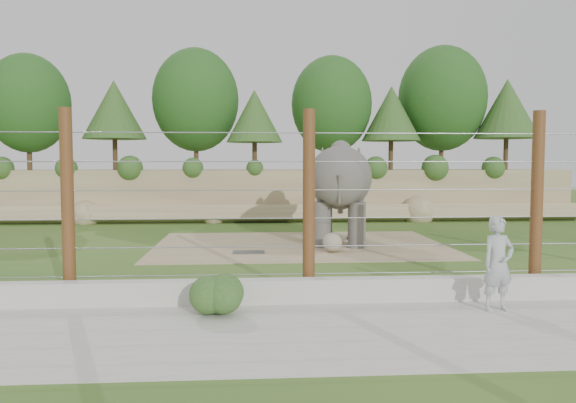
{
  "coord_description": "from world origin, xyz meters",
  "views": [
    {
      "loc": [
        -1.25,
        -16.3,
        2.88
      ],
      "look_at": [
        0.0,
        2.0,
        1.6
      ],
      "focal_mm": 35.0,
      "sensor_mm": 36.0,
      "label": 1
    }
  ],
  "objects": [
    {
      "name": "walkway_shrub",
      "position": [
        -1.88,
        -5.8,
        0.4
      ],
      "size": [
        0.78,
        0.78,
        0.78
      ],
      "primitive_type": "sphere",
      "color": "#2D5B21",
      "rests_on": "walkway"
    },
    {
      "name": "retaining_wall",
      "position": [
        0.0,
        -5.0,
        0.25
      ],
      "size": [
        26.0,
        0.35,
        0.5
      ],
      "primitive_type": "cube",
      "color": "#B5B1A8",
      "rests_on": "ground"
    },
    {
      "name": "ground",
      "position": [
        0.0,
        0.0,
        0.0
      ],
      "size": [
        90.0,
        90.0,
        0.0
      ],
      "primitive_type": "plane",
      "color": "#335E1D",
      "rests_on": "ground"
    },
    {
      "name": "drain_grate",
      "position": [
        -1.29,
        1.38,
        0.04
      ],
      "size": [
        1.0,
        0.6,
        0.03
      ],
      "primitive_type": "cube",
      "color": "#262628",
      "rests_on": "dirt_patch"
    },
    {
      "name": "zookeeper",
      "position": [
        3.53,
        -5.9,
        0.93
      ],
      "size": [
        0.75,
        0.58,
        1.84
      ],
      "primitive_type": "imported",
      "rotation": [
        0.0,
        0.0,
        0.22
      ],
      "color": "silver",
      "rests_on": "walkway"
    },
    {
      "name": "elephant",
      "position": [
        1.93,
        3.32,
        1.81
      ],
      "size": [
        2.66,
        4.74,
        3.63
      ],
      "primitive_type": null,
      "rotation": [
        0.0,
        0.0,
        -0.17
      ],
      "color": "#58544E",
      "rests_on": "ground"
    },
    {
      "name": "barrier_fence",
      "position": [
        0.0,
        -4.5,
        2.0
      ],
      "size": [
        20.26,
        0.26,
        4.0
      ],
      "color": "brown",
      "rests_on": "ground"
    },
    {
      "name": "walkway",
      "position": [
        0.0,
        -7.0,
        0.01
      ],
      "size": [
        26.0,
        4.0,
        0.01
      ],
      "primitive_type": "cube",
      "color": "#B5B1A8",
      "rests_on": "ground"
    },
    {
      "name": "back_embankment",
      "position": [
        0.59,
        12.68,
        3.97
      ],
      "size": [
        30.0,
        5.52,
        8.77
      ],
      "color": "#927C5C",
      "rests_on": "ground"
    },
    {
      "name": "stone_ball",
      "position": [
        1.37,
        1.31,
        0.33
      ],
      "size": [
        0.62,
        0.62,
        0.62
      ],
      "primitive_type": "sphere",
      "color": "gray",
      "rests_on": "dirt_patch"
    },
    {
      "name": "dirt_patch",
      "position": [
        0.5,
        3.0,
        0.01
      ],
      "size": [
        10.0,
        7.0,
        0.02
      ],
      "primitive_type": "cube",
      "color": "tan",
      "rests_on": "ground"
    }
  ]
}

